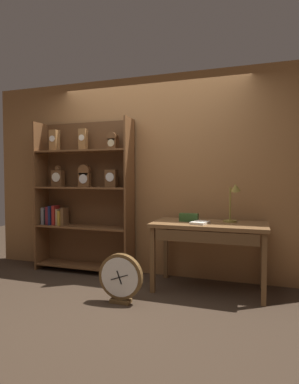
% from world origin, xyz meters
% --- Properties ---
extents(ground_plane, '(10.00, 10.00, 0.00)m').
position_xyz_m(ground_plane, '(0.00, 0.00, 0.00)').
color(ground_plane, '#3D2D21').
extents(back_wood_panel, '(4.80, 0.05, 2.60)m').
position_xyz_m(back_wood_panel, '(0.00, 1.21, 1.30)').
color(back_wood_panel, '#9E6B3D').
rests_on(back_wood_panel, ground).
extents(bookshelf, '(1.37, 0.32, 2.04)m').
position_xyz_m(bookshelf, '(-0.93, 1.03, 1.03)').
color(bookshelf, brown).
rests_on(bookshelf, ground).
extents(workbench, '(1.26, 0.65, 0.77)m').
position_xyz_m(workbench, '(0.82, 0.79, 0.68)').
color(workbench, brown).
rests_on(workbench, ground).
extents(desk_lamp, '(0.20, 0.20, 0.46)m').
position_xyz_m(desk_lamp, '(1.07, 0.92, 1.03)').
color(desk_lamp, olive).
rests_on(desk_lamp, workbench).
extents(toolbox_small, '(0.21, 0.09, 0.09)m').
position_xyz_m(toolbox_small, '(0.58, 0.85, 0.82)').
color(toolbox_small, '#2D5123').
rests_on(toolbox_small, workbench).
extents(open_repair_manual, '(0.20, 0.25, 0.02)m').
position_xyz_m(open_repair_manual, '(0.73, 0.70, 0.78)').
color(open_repair_manual, silver).
rests_on(open_repair_manual, workbench).
extents(round_clock_large, '(0.47, 0.11, 0.51)m').
position_xyz_m(round_clock_large, '(0.02, 0.16, 0.26)').
color(round_clock_large, brown).
rests_on(round_clock_large, ground).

